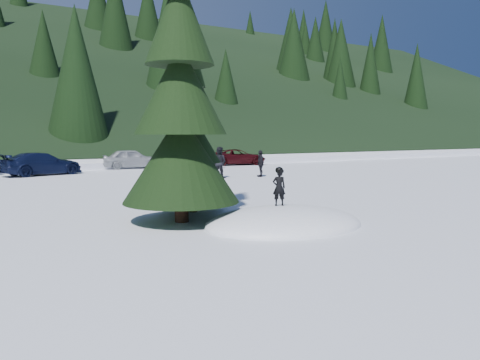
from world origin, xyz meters
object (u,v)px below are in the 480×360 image
car_3 (42,164)px  car_6 (238,157)px  spruce_tall (180,101)px  adult_0 (219,162)px  car_5 (196,159)px  car_4 (132,159)px  adult_1 (260,163)px  child_skier (279,187)px  spruce_short (193,145)px

car_3 → car_6: size_ratio=1.05×
spruce_tall → car_3: size_ratio=1.86×
adult_0 → car_5: 7.35m
car_3 → car_4: (6.22, 2.47, 0.02)m
adult_1 → car_4: size_ratio=0.37×
child_skier → car_5: size_ratio=0.26×
child_skier → car_6: child_skier is taller
adult_1 → car_3: size_ratio=0.33×
car_3 → car_6: bearing=-99.4°
child_skier → car_4: child_skier is taller
spruce_tall → adult_0: (6.90, 10.81, -2.45)m
spruce_short → car_4: 19.33m
car_6 → car_4: bearing=97.0°
car_3 → car_4: bearing=-85.6°
car_6 → spruce_short: bearing=156.5°
adult_0 → car_5: bearing=-52.4°
adult_0 → car_5: size_ratio=0.45×
spruce_short → car_5: bearing=64.7°
car_3 → car_5: car_3 is taller
child_skier → car_4: (2.71, 21.72, -0.29)m
spruce_tall → car_4: spruce_tall is taller
child_skier → car_6: bearing=-95.8°
child_skier → car_4: size_ratio=0.24×
adult_0 → car_3: size_ratio=0.37×
car_3 → car_4: size_ratio=1.14×
car_5 → car_6: (4.49, 1.89, -0.03)m
child_skier → car_6: (11.02, 21.26, -0.36)m
child_skier → spruce_short: bearing=-44.5°
car_3 → child_skier: bearing=173.1°
adult_1 → car_6: adult_1 is taller
car_6 → car_5: bearing=123.0°
child_skier → adult_0: bearing=-89.1°
child_skier → adult_1: bearing=-99.2°
adult_0 → car_5: (1.89, 7.10, -0.23)m
spruce_short → adult_0: size_ratio=3.10×
spruce_tall → car_4: 21.03m
adult_0 → adult_1: 2.46m
car_5 → spruce_short: bearing=151.7°
spruce_tall → child_skier: spruce_tall is taller
adult_1 → car_6: (3.97, 9.42, -0.14)m
car_4 → spruce_tall: bearing=176.6°
spruce_short → adult_0: spruce_short is taller
spruce_tall → adult_1: (9.32, 10.38, -2.56)m
spruce_tall → car_5: 20.13m
child_skier → spruce_tall: bearing=-11.2°
child_skier → car_5: 20.44m
adult_1 → car_6: size_ratio=0.34×
spruce_tall → spruce_short: spruce_tall is taller
spruce_short → car_4: spruce_short is taller
car_4 → car_5: size_ratio=1.04×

